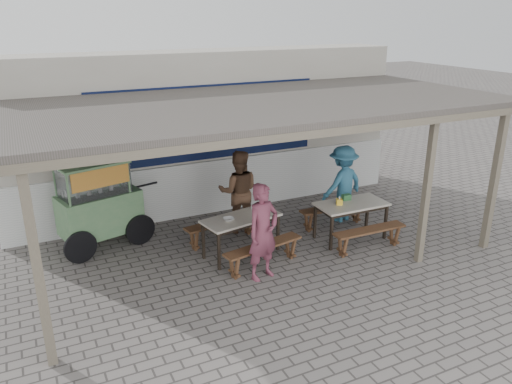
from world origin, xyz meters
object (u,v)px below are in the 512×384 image
object	(u,v)px
bench_left_street	(263,250)
tissue_box	(339,202)
bench_left_wall	(222,226)
table_right	(351,207)
table_left	(241,221)
condiment_bowl	(229,219)
patron_right_table	(343,184)
vendor_cart	(98,202)
patron_wall_side	(239,191)
bench_right_wall	(333,212)
condiment_jar	(253,207)
patron_street_side	(263,232)
bench_right_street	(369,234)
donation_box	(346,197)

from	to	relation	value
bench_left_street	tissue_box	size ratio (longest dim) A/B	13.83
bench_left_wall	table_right	xyz separation A→B (m)	(2.37, -0.95, 0.33)
table_left	condiment_bowl	world-z (taller)	condiment_bowl
bench_left_street	patron_right_table	bearing A→B (deg)	15.23
bench_left_street	condiment_bowl	world-z (taller)	condiment_bowl
table_right	table_left	bearing A→B (deg)	173.78
bench_left_street	table_right	world-z (taller)	table_right
vendor_cart	condiment_bowl	distance (m)	2.53
vendor_cart	tissue_box	world-z (taller)	vendor_cart
patron_wall_side	table_left	bearing A→B (deg)	91.14
bench_right_wall	table_right	bearing A→B (deg)	-90.00
condiment_jar	condiment_bowl	xyz separation A→B (m)	(-0.64, -0.33, -0.01)
tissue_box	condiment_jar	size ratio (longest dim) A/B	1.45
patron_right_table	vendor_cart	bearing A→B (deg)	-22.30
patron_wall_side	tissue_box	world-z (taller)	patron_wall_side
bench_left_street	bench_right_wall	xyz separation A→B (m)	(2.13, 0.99, -0.00)
vendor_cart	table_right	bearing A→B (deg)	-35.79
patron_street_side	condiment_jar	bearing A→B (deg)	56.50
patron_street_side	table_left	bearing A→B (deg)	73.03
bench_right_wall	patron_right_table	size ratio (longest dim) A/B	0.90
bench_right_wall	patron_street_side	bearing A→B (deg)	-149.62
bench_left_wall	bench_right_wall	xyz separation A→B (m)	(2.38, -0.33, -0.00)
table_left	table_right	bearing A→B (deg)	-18.36
bench_left_wall	patron_right_table	bearing A→B (deg)	-12.80
patron_right_table	condiment_jar	world-z (taller)	patron_right_table
patron_street_side	table_right	bearing A→B (deg)	0.21
bench_left_wall	patron_right_table	size ratio (longest dim) A/B	0.94
bench_right_street	patron_street_side	bearing A→B (deg)	-178.24
table_right	patron_wall_side	distance (m)	2.27
bench_left_wall	table_right	bearing A→B (deg)	-32.81
patron_street_side	tissue_box	xyz separation A→B (m)	(2.00, 0.68, -0.03)
table_right	condiment_jar	xyz separation A→B (m)	(-1.87, 0.58, 0.12)
bench_left_wall	tissue_box	bearing A→B (deg)	-34.34
bench_left_street	table_right	bearing A→B (deg)	-1.09
bench_left_street	table_right	size ratio (longest dim) A/B	1.12
bench_right_street	vendor_cart	world-z (taller)	vendor_cart
patron_wall_side	donation_box	distance (m)	2.16
bench_right_street	condiment_jar	size ratio (longest dim) A/B	19.09
bench_left_street	condiment_bowl	distance (m)	0.84
bench_right_wall	condiment_bowl	size ratio (longest dim) A/B	7.58
table_left	condiment_jar	xyz separation A→B (m)	(0.37, 0.28, 0.12)
bench_right_wall	condiment_jar	size ratio (longest dim) A/B	19.09
bench_left_wall	vendor_cart	world-z (taller)	vendor_cart
table_right	tissue_box	size ratio (longest dim) A/B	12.37
bench_right_street	tissue_box	distance (m)	0.85
table_right	bench_right_street	xyz separation A→B (m)	(-0.01, -0.62, -0.33)
vendor_cart	patron_street_side	distance (m)	3.30
bench_right_street	patron_street_side	world-z (taller)	patron_street_side
patron_wall_side	table_right	bearing A→B (deg)	167.11
bench_right_wall	patron_right_table	distance (m)	0.66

